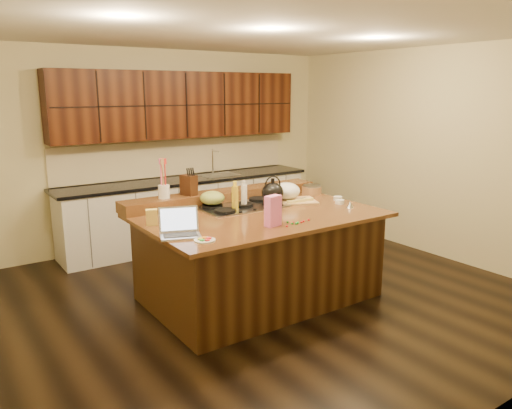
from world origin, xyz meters
TOP-DOWN VIEW (x-y plane):
  - room at (0.00, 0.00)m, footprint 5.52×5.02m
  - island at (0.00, 0.00)m, footprint 2.40×1.60m
  - back_ledge at (0.00, 0.70)m, footprint 2.40×0.30m
  - cooktop at (0.00, 0.30)m, footprint 0.92×0.52m
  - back_counter at (0.30, 2.23)m, footprint 3.70×0.66m
  - kettle at (0.30, 0.17)m, footprint 0.31×0.31m
  - green_bowl at (-0.30, 0.43)m, footprint 0.27×0.27m
  - laptop at (-1.02, -0.27)m, footprint 0.41×0.37m
  - oil_bottle at (-0.18, 0.17)m, footprint 0.09×0.09m
  - vinegar_bottle at (-0.00, 0.27)m, footprint 0.08×0.08m
  - wooden_tray at (0.58, 0.26)m, footprint 0.64×0.57m
  - ramekin_a at (1.09, -0.02)m, footprint 0.11×0.11m
  - ramekin_b at (0.98, -0.16)m, footprint 0.11×0.11m
  - ramekin_c at (0.71, 0.44)m, footprint 0.12×0.12m
  - strainer_bowl at (1.08, 0.43)m, footprint 0.31×0.31m
  - kitchen_timer at (0.94, -0.36)m, footprint 0.10×0.10m
  - pink_bag at (-0.18, -0.48)m, footprint 0.17×0.11m
  - candy_plate at (-0.93, -0.54)m, footprint 0.22×0.22m
  - package_box at (-1.09, 0.19)m, footprint 0.13×0.11m
  - utensil_crock at (-0.73, 0.70)m, footprint 0.13×0.13m
  - knife_block at (-0.43, 0.70)m, footprint 0.15×0.20m
  - gumdrop_0 at (0.11, -0.55)m, footprint 0.02×0.02m
  - gumdrop_1 at (0.06, -0.56)m, footprint 0.02×0.02m
  - gumdrop_2 at (0.03, -0.52)m, footprint 0.02×0.02m
  - gumdrop_3 at (0.00, -0.48)m, footprint 0.02×0.02m
  - gumdrop_4 at (0.15, -0.54)m, footprint 0.02×0.02m
  - gumdrop_5 at (0.03, -0.57)m, footprint 0.02×0.02m
  - gumdrop_6 at (-0.09, -0.59)m, footprint 0.02×0.02m
  - gumdrop_7 at (0.00, -0.54)m, footprint 0.02×0.02m
  - gumdrop_8 at (0.22, -0.53)m, footprint 0.02×0.02m
  - gumdrop_9 at (0.07, -0.54)m, footprint 0.02×0.02m
  - gumdrop_10 at (-0.20, -0.45)m, footprint 0.02×0.02m

SIDE VIEW (x-z plane):
  - island at x=0.00m, z-range 0.00..0.92m
  - candy_plate at x=-0.93m, z-range 0.92..0.93m
  - gumdrop_0 at x=0.11m, z-range 0.92..0.94m
  - gumdrop_1 at x=0.06m, z-range 0.92..0.94m
  - gumdrop_2 at x=0.03m, z-range 0.92..0.94m
  - gumdrop_3 at x=0.00m, z-range 0.92..0.94m
  - gumdrop_4 at x=0.15m, z-range 0.92..0.94m
  - gumdrop_5 at x=0.03m, z-range 0.92..0.94m
  - gumdrop_6 at x=-0.09m, z-range 0.92..0.94m
  - gumdrop_7 at x=0.00m, z-range 0.92..0.94m
  - gumdrop_8 at x=0.22m, z-range 0.92..0.94m
  - gumdrop_9 at x=0.07m, z-range 0.92..0.94m
  - gumdrop_10 at x=-0.20m, z-range 0.92..0.94m
  - cooktop at x=0.00m, z-range 0.91..0.96m
  - ramekin_a at x=1.09m, z-range 0.92..0.96m
  - ramekin_b at x=0.98m, z-range 0.92..0.96m
  - ramekin_c at x=0.71m, z-range 0.92..0.96m
  - kitchen_timer at x=0.94m, z-range 0.92..0.99m
  - strainer_bowl at x=1.08m, z-range 0.92..1.01m
  - back_ledge at x=0.00m, z-range 0.92..1.04m
  - back_counter at x=0.30m, z-range -0.22..2.18m
  - laptop at x=-1.02m, z-range 0.86..1.10m
  - package_box at x=-1.09m, z-range 0.92..1.07m
  - wooden_tray at x=0.58m, z-range 0.91..1.12m
  - green_bowl at x=-0.30m, z-range 0.97..1.11m
  - vinegar_bottle at x=0.00m, z-range 0.92..1.17m
  - oil_bottle at x=-0.18m, z-range 0.92..1.19m
  - pink_bag at x=-0.18m, z-range 0.92..1.21m
  - kettle at x=0.30m, z-range 0.97..1.18m
  - utensil_crock at x=-0.73m, z-range 1.04..1.18m
  - knife_block at x=-0.43m, z-range 1.04..1.26m
  - room at x=0.00m, z-range -0.01..2.71m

